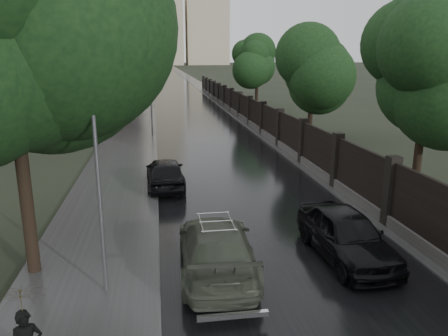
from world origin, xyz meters
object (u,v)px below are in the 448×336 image
tree_left_far (106,68)px  volga_sedan (216,247)px  traffic_light (151,107)px  pedestrian_umbrella (22,309)px  lamp_post (100,202)px  tree_right_c (257,67)px  tree_right_b (312,74)px  car_right_near (346,234)px  tree_left_near (8,49)px  tree_right_a (426,87)px  hatchback_left (165,173)px

tree_left_far → volga_sedan: 28.50m
traffic_light → pedestrian_umbrella: (-2.15, -26.80, -0.61)m
lamp_post → tree_right_c: bearing=71.5°
traffic_light → tree_right_b: bearing=-14.2°
traffic_light → car_right_near: size_ratio=0.86×
tree_left_near → tree_right_a: tree_left_near is taller
tree_right_a → tree_right_b: bearing=90.0°
volga_sedan → lamp_post: bearing=19.5°
pedestrian_umbrella → tree_right_b: bearing=42.5°
tree_left_near → tree_right_b: bearing=51.5°
tree_right_b → hatchback_left: tree_right_b is taller
tree_right_c → lamp_post: 40.67m
lamp_post → hatchback_left: 10.09m
lamp_post → hatchback_left: lamp_post is taller
tree_left_far → tree_right_c: bearing=32.8°
tree_left_far → tree_right_c: (15.50, 10.00, -0.29)m
tree_right_a → volga_sedan: 12.03m
tree_right_a → car_right_near: bearing=-136.8°
tree_right_c → tree_left_far: bearing=-147.2°
tree_left_near → tree_right_c: 39.99m
pedestrian_umbrella → tree_right_c: bearing=54.4°
tree_right_c → lamp_post: size_ratio=1.37×
traffic_light → tree_left_near: bearing=-98.5°
tree_left_far → tree_right_c: 18.45m
tree_left_far → tree_right_b: tree_left_far is taller
lamp_post → pedestrian_umbrella: bearing=-107.5°
lamp_post → car_right_near: (7.26, 1.21, -1.88)m
tree_left_far → tree_right_a: (15.50, -22.00, -0.29)m
tree_left_near → hatchback_left: tree_left_near is taller
tree_left_far → volga_sedan: size_ratio=1.39×
tree_left_near → tree_left_far: tree_left_near is taller
tree_right_a → tree_right_b: same height
tree_left_near → tree_left_far: size_ratio=1.24×
tree_right_b → lamp_post: tree_right_b is taller
hatchback_left → tree_left_near: bearing=62.5°
hatchback_left → car_right_near: (5.46, -8.53, 0.04)m
hatchback_left → tree_right_b: bearing=-137.5°
hatchback_left → car_right_near: car_right_near is taller
tree_left_near → car_right_near: (9.46, -0.29, -5.63)m
tree_right_c → volga_sedan: tree_right_c is taller
traffic_light → volga_sedan: traffic_light is taller
tree_right_b → hatchback_left: (-11.10, -10.76, -4.19)m
tree_right_c → pedestrian_umbrella: 44.19m
traffic_light → car_right_near: traffic_light is taller
lamp_post → pedestrian_umbrella: (-1.05, -3.31, -0.88)m
tree_right_a → car_right_near: (-5.64, -5.29, -4.16)m
tree_left_near → tree_right_b: tree_left_near is taller
tree_right_b → volga_sedan: (-9.81, -19.56, -4.18)m
lamp_post → volga_sedan: size_ratio=0.96×
hatchback_left → pedestrian_umbrella: bearing=76.1°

